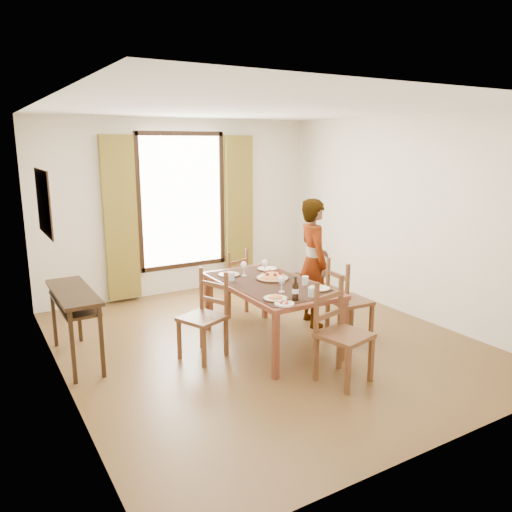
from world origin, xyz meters
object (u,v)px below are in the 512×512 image
console_table (74,301)px  man (313,263)px  pasta_platter (272,275)px  dining_table (270,288)px

console_table → man: man is taller
console_table → pasta_platter: 2.23m
dining_table → man: bearing=19.2°
console_table → pasta_platter: pasta_platter is taller
console_table → man: (2.91, -0.38, 0.14)m
dining_table → man: 0.92m
pasta_platter → man: bearing=14.7°
dining_table → pasta_platter: size_ratio=4.29×
man → pasta_platter: bearing=120.6°
console_table → dining_table: 2.16m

